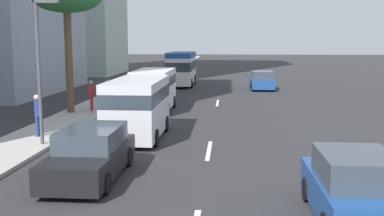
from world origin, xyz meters
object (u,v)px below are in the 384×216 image
at_px(minibus_fifth, 181,67).
at_px(car_fourth, 91,154).
at_px(car_second, 354,189).
at_px(street_lamp, 41,52).
at_px(van_sixth, 154,88).
at_px(pedestrian_mid_block, 107,91).
at_px(van_third, 138,105).
at_px(pedestrian_by_tree, 37,113).
at_px(car_lead, 262,81).
at_px(pedestrian_near_lamp, 91,94).

bearing_deg(minibus_fifth, car_fourth, 0.27).
height_order(car_second, street_lamp, street_lamp).
xyz_separation_m(van_sixth, pedestrian_mid_block, (1.36, 3.19, -0.39)).
xyz_separation_m(van_third, car_fourth, (-5.98, 0.31, -0.72)).
xyz_separation_m(pedestrian_by_tree, street_lamp, (-1.44, -0.88, 2.62)).
distance_m(car_lead, pedestrian_mid_block, 15.50).
bearing_deg(pedestrian_mid_block, van_third, -165.34).
bearing_deg(street_lamp, car_fourth, -142.15).
height_order(van_third, pedestrian_near_lamp, van_third).
bearing_deg(car_lead, pedestrian_near_lamp, 142.07).
distance_m(car_fourth, street_lamp, 5.78).
xyz_separation_m(pedestrian_near_lamp, pedestrian_by_tree, (-7.33, 0.19, 0.02)).
xyz_separation_m(car_second, car_fourth, (2.99, 7.20, -0.05)).
xyz_separation_m(car_fourth, pedestrian_near_lamp, (12.65, 3.72, 0.39)).
distance_m(car_lead, pedestrian_by_tree, 23.91).
bearing_deg(van_third, pedestrian_mid_block, -157.88).
xyz_separation_m(minibus_fifth, pedestrian_near_lamp, (-16.85, 3.58, -0.56)).
bearing_deg(pedestrian_by_tree, car_fourth, 17.29).
bearing_deg(street_lamp, van_sixth, -15.69).
distance_m(car_fourth, van_sixth, 13.84).
bearing_deg(car_fourth, car_lead, 165.01).
relative_size(car_lead, minibus_fifth, 0.59).
height_order(car_lead, street_lamp, street_lamp).
xyz_separation_m(car_lead, van_sixth, (-12.73, 7.34, 0.66)).
relative_size(car_lead, pedestrian_near_lamp, 2.27).
bearing_deg(pedestrian_mid_block, pedestrian_near_lamp, 165.89).
relative_size(van_third, car_fourth, 1.11).
bearing_deg(pedestrian_near_lamp, pedestrian_by_tree, -171.21).
distance_m(pedestrian_mid_block, pedestrian_by_tree, 9.86).
bearing_deg(van_sixth, car_lead, 150.04).
xyz_separation_m(car_fourth, street_lamp, (3.88, 3.02, 3.03)).
bearing_deg(car_lead, minibus_fifth, 67.82).
xyz_separation_m(van_third, pedestrian_near_lamp, (6.67, 4.03, -0.34)).
bearing_deg(car_second, pedestrian_near_lamp, 34.90).
bearing_deg(pedestrian_by_tree, minibus_fifth, 152.21).
bearing_deg(street_lamp, van_third, -57.80).
height_order(car_fourth, van_sixth, van_sixth).
xyz_separation_m(van_sixth, street_lamp, (-9.93, 2.79, 2.36)).
height_order(car_fourth, minibus_fifth, minibus_fifth).
xyz_separation_m(car_lead, street_lamp, (-22.66, 10.13, 3.02)).
bearing_deg(pedestrian_mid_block, van_sixth, -120.48).
relative_size(car_fourth, street_lamp, 0.83).
bearing_deg(car_lead, car_fourth, 165.01).
bearing_deg(pedestrian_by_tree, car_lead, 133.63).
relative_size(minibus_fifth, street_lamp, 1.19).
height_order(van_sixth, pedestrian_near_lamp, van_sixth).
distance_m(car_lead, van_third, 21.67).
height_order(van_third, van_sixth, van_third).
distance_m(car_second, pedestrian_near_lamp, 19.08).
height_order(minibus_fifth, pedestrian_mid_block, minibus_fifth).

